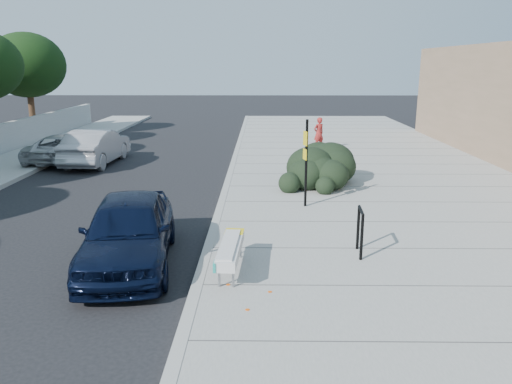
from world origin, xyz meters
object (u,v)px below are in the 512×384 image
at_px(sign_post, 306,158).
at_px(pedestrian, 319,133).
at_px(bench, 230,249).
at_px(sedan_navy, 129,231).
at_px(wagon_silver, 96,147).
at_px(suv_silver, 66,148).
at_px(bike_rack, 360,227).

bearing_deg(sign_post, pedestrian, 67.39).
bearing_deg(bench, pedestrian, 80.05).
xyz_separation_m(bench, pedestrian, (3.44, 15.11, 0.31)).
height_order(sign_post, sedan_navy, sign_post).
xyz_separation_m(bench, sedan_navy, (-2.25, 0.70, 0.15)).
height_order(wagon_silver, suv_silver, wagon_silver).
relative_size(bench, bike_rack, 1.90).
bearing_deg(bike_rack, wagon_silver, 134.49).
bearing_deg(sedan_navy, bike_rack, -3.96).
bearing_deg(pedestrian, suv_silver, -17.86).
bearing_deg(bike_rack, suv_silver, 137.62).
height_order(bike_rack, wagon_silver, wagon_silver).
distance_m(sedan_navy, wagon_silver, 12.08).
xyz_separation_m(sedan_navy, suv_silver, (-5.86, 11.69, -0.14)).
bearing_deg(suv_silver, pedestrian, -160.39).
relative_size(bike_rack, suv_silver, 0.23).
xyz_separation_m(suv_silver, pedestrian, (11.55, 2.73, 0.31)).
bearing_deg(sedan_navy, pedestrian, 61.35).
distance_m(bike_rack, suv_silver, 15.79).
relative_size(bench, pedestrian, 1.26).
xyz_separation_m(bike_rack, sedan_navy, (-5.06, -0.28, -0.01)).
xyz_separation_m(wagon_silver, pedestrian, (10.05, 3.15, 0.17)).
height_order(bench, wagon_silver, wagon_silver).
bearing_deg(pedestrian, sedan_navy, 37.31).
height_order(sign_post, pedestrian, sign_post).
bearing_deg(sign_post, suv_silver, 128.87).
relative_size(suv_silver, pedestrian, 2.87).
relative_size(sign_post, pedestrian, 1.64).
distance_m(bench, bike_rack, 2.98).
relative_size(wagon_silver, suv_silver, 1.03).
bearing_deg(wagon_silver, sign_post, 142.64).
height_order(bike_rack, suv_silver, suv_silver).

